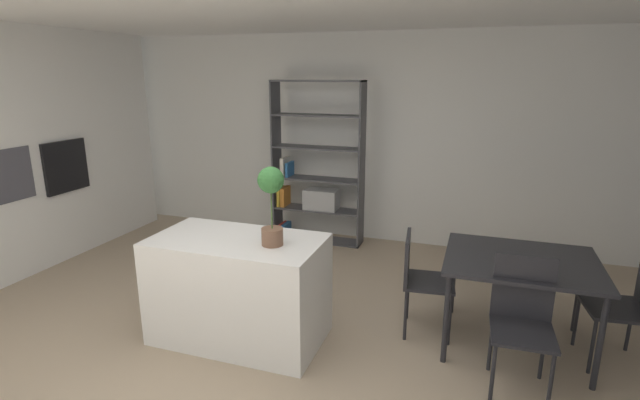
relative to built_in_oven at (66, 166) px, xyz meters
name	(u,v)px	position (x,y,z in m)	size (l,w,h in m)	color
ground_plane	(247,360)	(3.00, -1.30, -1.12)	(10.16, 10.16, 0.00)	tan
back_partition	(354,139)	(3.00, 1.84, 0.22)	(7.37, 0.06, 2.68)	white
built_in_oven	(66,166)	(0.00, 0.00, 0.00)	(0.06, 0.60, 0.60)	black
kitchen_island	(239,289)	(2.78, -1.00, -0.68)	(1.39, 0.77, 0.88)	white
potted_plant_on_island	(271,198)	(3.12, -1.04, 0.13)	(0.20, 0.20, 0.62)	brown
open_bookshelf	(315,176)	(2.57, 1.50, -0.25)	(1.19, 0.30, 2.10)	#4C4C51
dining_table	(521,267)	(4.97, -0.40, -0.43)	(1.16, 0.96, 0.76)	#232328
dining_chair_near	(522,313)	(4.97, -0.90, -0.57)	(0.43, 0.45, 0.94)	#232328
dining_chair_window_side	(634,299)	(5.77, -0.39, -0.58)	(0.51, 0.50, 0.92)	#232328
dining_chair_island_side	(419,274)	(4.18, -0.41, -0.59)	(0.46, 0.47, 0.87)	#232328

